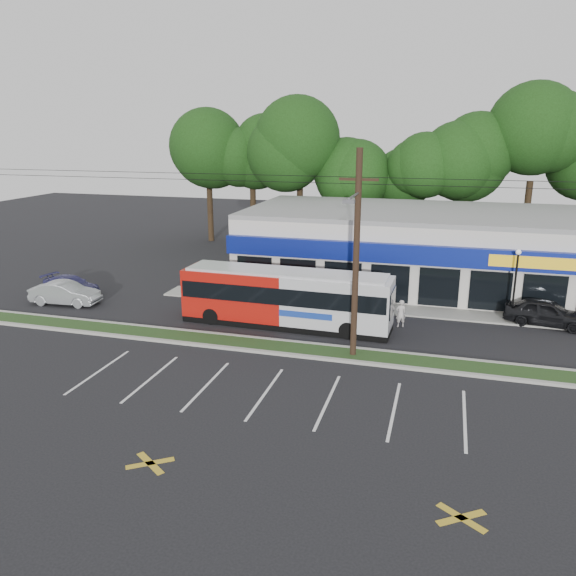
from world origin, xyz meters
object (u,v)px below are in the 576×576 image
(car_silver, at_px, (65,293))
(pedestrian_b, at_px, (366,297))
(pedestrian_a, at_px, (401,313))
(car_blue, at_px, (71,285))
(metrobus, at_px, (286,297))
(car_dark, at_px, (546,312))
(lamp_post, at_px, (516,277))
(utility_pole, at_px, (353,249))

(car_silver, xyz_separation_m, pedestrian_b, (18.60, 4.02, 0.10))
(car_silver, distance_m, pedestrian_a, 20.99)
(car_blue, bearing_deg, metrobus, -86.84)
(metrobus, xyz_separation_m, car_dark, (14.23, 4.00, -0.93))
(car_dark, distance_m, car_blue, 30.03)
(car_dark, relative_size, pedestrian_a, 2.85)
(lamp_post, distance_m, metrobus, 13.19)
(pedestrian_a, height_order, pedestrian_b, pedestrian_b)
(car_dark, distance_m, pedestrian_a, 8.32)
(car_dark, xyz_separation_m, pedestrian_b, (-10.28, 0.00, 0.06))
(car_dark, distance_m, car_silver, 29.15)
(metrobus, xyz_separation_m, pedestrian_b, (3.96, 4.00, -0.87))
(car_silver, bearing_deg, metrobus, -94.35)
(car_blue, bearing_deg, pedestrian_b, -73.76)
(pedestrian_b, bearing_deg, lamp_post, -146.36)
(metrobus, xyz_separation_m, car_silver, (-14.64, -0.02, -0.97))
(lamp_post, relative_size, car_blue, 0.99)
(metrobus, relative_size, pedestrian_b, 7.25)
(lamp_post, xyz_separation_m, pedestrian_b, (-8.48, -0.30, -1.84))
(utility_pole, xyz_separation_m, lamp_post, (8.17, 7.87, -2.74))
(utility_pole, xyz_separation_m, pedestrian_b, (-0.31, 7.57, -4.59))
(metrobus, bearing_deg, car_blue, 173.96)
(pedestrian_a, bearing_deg, lamp_post, -179.17)
(pedestrian_b, bearing_deg, utility_pole, 123.95)
(utility_pole, xyz_separation_m, car_silver, (-18.91, 3.55, -4.69))
(lamp_post, height_order, car_blue, lamp_post)
(car_dark, bearing_deg, lamp_post, 92.06)
(car_blue, bearing_deg, pedestrian_a, -80.85)
(lamp_post, bearing_deg, car_blue, -175.42)
(car_blue, height_order, pedestrian_b, pedestrian_b)
(utility_pole, relative_size, lamp_post, 11.76)
(car_blue, distance_m, pedestrian_b, 19.78)
(pedestrian_a, bearing_deg, car_dark, 173.79)
(utility_pole, distance_m, metrobus, 6.69)
(lamp_post, relative_size, metrobus, 0.36)
(car_blue, bearing_deg, car_silver, -141.66)
(metrobus, distance_m, car_silver, 14.67)
(lamp_post, height_order, pedestrian_b, lamp_post)
(car_silver, height_order, pedestrian_a, pedestrian_a)
(car_dark, distance_m, pedestrian_b, 10.28)
(car_silver, relative_size, car_blue, 1.03)
(lamp_post, relative_size, car_silver, 0.97)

